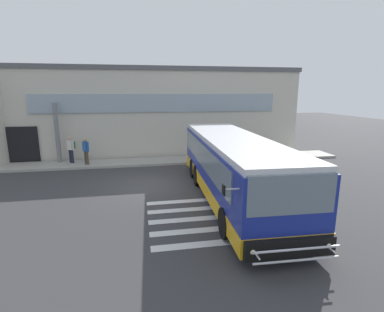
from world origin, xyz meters
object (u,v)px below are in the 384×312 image
(passenger_by_doorway, at_px, (86,150))
(entry_support_column, at_px, (57,133))
(bus_main_foreground, at_px, (233,169))
(passenger_near_column, at_px, (71,148))
(safety_bollard_yellow, at_px, (188,158))

(passenger_by_doorway, bearing_deg, entry_support_column, 150.92)
(entry_support_column, height_order, bus_main_foreground, entry_support_column)
(passenger_near_column, bearing_deg, passenger_by_doorway, -33.30)
(entry_support_column, bearing_deg, safety_bollard_yellow, -12.65)
(bus_main_foreground, distance_m, safety_bollard_yellow, 6.14)
(passenger_by_doorway, bearing_deg, passenger_near_column, 146.70)
(entry_support_column, distance_m, bus_main_foreground, 11.87)
(passenger_near_column, xyz_separation_m, passenger_by_doorway, (0.99, -0.65, -0.03))
(entry_support_column, xyz_separation_m, passenger_near_column, (0.82, -0.36, -0.91))
(passenger_near_column, bearing_deg, entry_support_column, 156.51)
(safety_bollard_yellow, bearing_deg, entry_support_column, 167.35)
(bus_main_foreground, distance_m, passenger_by_doorway, 9.84)
(passenger_by_doorway, height_order, safety_bollard_yellow, passenger_by_doorway)
(passenger_near_column, height_order, passenger_by_doorway, same)
(entry_support_column, relative_size, safety_bollard_yellow, 4.16)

